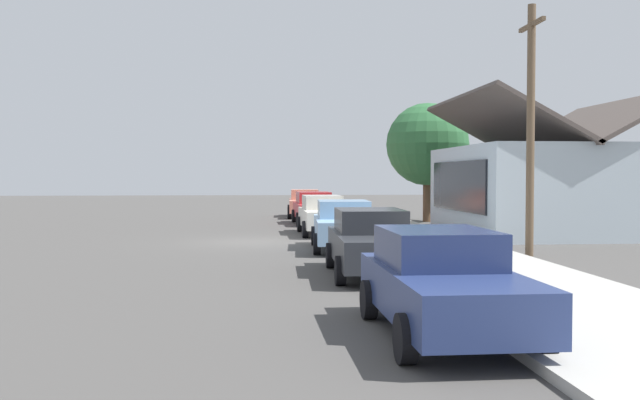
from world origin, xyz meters
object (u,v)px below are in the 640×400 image
at_px(car_skyblue, 344,224).
at_px(shade_tree, 427,145).
at_px(car_ivory, 323,215).
at_px(car_charcoal, 372,242).
at_px(car_coral, 305,203).
at_px(car_cherry, 314,208).
at_px(car_navy, 443,282).
at_px(utility_pole_wooden, 531,125).
at_px(traffic_light_main, 548,49).
at_px(fire_hydrant_red, 347,216).

bearing_deg(car_skyblue, shade_tree, 158.52).
relative_size(car_ivory, car_skyblue, 1.00).
xyz_separation_m(car_ivory, car_charcoal, (11.79, 0.12, 0.00)).
bearing_deg(car_coral, shade_tree, 55.06).
height_order(car_cherry, shade_tree, shade_tree).
distance_m(car_navy, utility_pole_wooden, 11.71).
bearing_deg(traffic_light_main, fire_hydrant_red, 176.45).
relative_size(car_skyblue, car_navy, 1.04).
bearing_deg(car_cherry, utility_pole_wooden, 18.87).
bearing_deg(car_navy, car_skyblue, 179.39).
distance_m(car_ivory, utility_pole_wooden, 10.41).
distance_m(car_cherry, car_charcoal, 17.95).
height_order(car_ivory, fire_hydrant_red, car_ivory).
relative_size(car_charcoal, fire_hydrant_red, 6.72).
bearing_deg(utility_pole_wooden, fire_hydrant_red, -161.79).
xyz_separation_m(car_ivory, car_navy, (18.24, 0.16, 0.00)).
bearing_deg(car_ivory, car_coral, 179.18).
distance_m(car_ivory, car_skyblue, 5.86).
distance_m(shade_tree, fire_hydrant_red, 6.74).
xyz_separation_m(car_coral, car_charcoal, (23.69, 0.10, 0.00)).
relative_size(car_charcoal, shade_tree, 0.77).
xyz_separation_m(car_coral, fire_hydrant_red, (8.03, 1.46, -0.32)).
relative_size(car_coral, traffic_light_main, 0.94).
bearing_deg(traffic_light_main, car_charcoal, 178.41).
relative_size(shade_tree, fire_hydrant_red, 8.72).
xyz_separation_m(car_ivory, utility_pole_wooden, (8.29, 5.48, 3.11)).
height_order(car_skyblue, car_charcoal, same).
height_order(car_cherry, fire_hydrant_red, car_cherry).
relative_size(car_coral, car_ivory, 1.03).
bearing_deg(car_ivory, utility_pole_wooden, 32.72).
xyz_separation_m(shade_tree, traffic_light_main, (30.07, -6.31, -0.53)).
height_order(car_ivory, utility_pole_wooden, utility_pole_wooden).
height_order(shade_tree, utility_pole_wooden, utility_pole_wooden).
xyz_separation_m(car_charcoal, car_navy, (6.46, 0.04, -0.00)).
bearing_deg(fire_hydrant_red, car_ivory, -20.83).
distance_m(car_coral, utility_pole_wooden, 21.14).
relative_size(car_cherry, car_navy, 1.02).
height_order(car_coral, car_charcoal, same).
xyz_separation_m(car_navy, fire_hydrant_red, (-22.12, 1.31, -0.32)).
distance_m(utility_pole_wooden, fire_hydrant_red, 13.25).
relative_size(car_cherry, car_charcoal, 0.98).
height_order(car_charcoal, shade_tree, shade_tree).
height_order(car_coral, car_ivory, same).
bearing_deg(car_ivory, car_charcoal, -0.15).
distance_m(car_cherry, fire_hydrant_red, 2.67).
height_order(traffic_light_main, fire_hydrant_red, traffic_light_main).
bearing_deg(shade_tree, traffic_light_main, -11.86).
xyz_separation_m(car_skyblue, car_charcoal, (5.93, -0.04, -0.00)).
distance_m(car_skyblue, fire_hydrant_red, 9.82).
bearing_deg(traffic_light_main, car_skyblue, 178.83).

